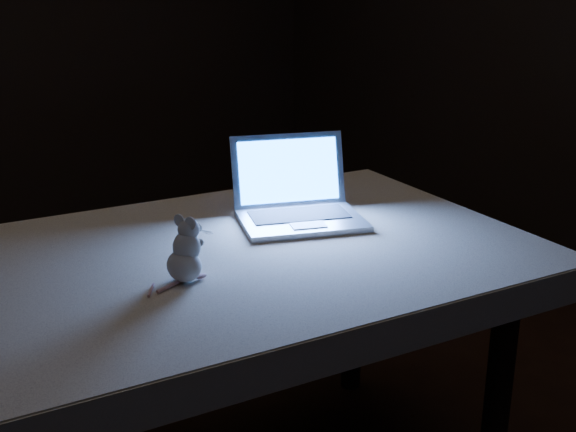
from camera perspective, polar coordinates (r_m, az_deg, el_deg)
table at (r=1.98m, az=-3.91°, el=-12.97°), size 1.53×1.13×0.75m
tablecloth at (r=1.81m, az=-6.05°, el=-4.20°), size 1.63×1.23×0.09m
laptop at (r=1.96m, az=1.11°, el=2.49°), size 0.42×0.40×0.23m
plush_mouse at (r=1.61m, az=-8.27°, el=-2.64°), size 0.14×0.14×0.15m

